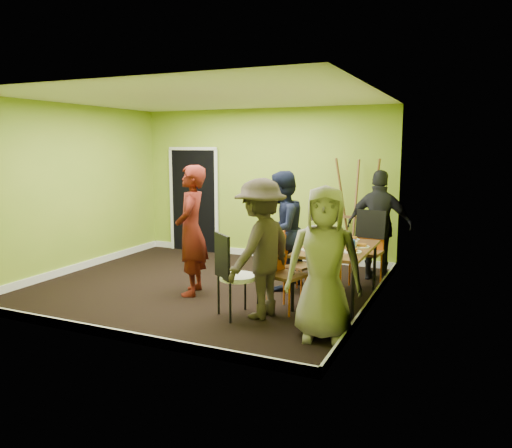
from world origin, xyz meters
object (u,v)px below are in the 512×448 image
Objects in this scene: blue_bottle at (352,247)px; person_standing at (191,231)px; chair_front_end at (326,287)px; person_left_far at (281,230)px; thermos at (342,239)px; chair_left_far at (295,260)px; person_left_near at (261,249)px; person_back_end at (380,225)px; chair_left_near at (282,267)px; chair_bentwood at (232,271)px; dining_table at (337,251)px; orange_bottle at (339,242)px; easel at (357,215)px; chair_back_end at (371,232)px; person_front_end at (324,263)px.

blue_bottle is 2.28m from person_standing.
chair_front_end is at bearing 54.44° from person_standing.
thermos is at bearing 88.98° from person_left_far.
chair_front_end reaches higher than chair_left_far.
person_left_near is 0.99× the size of person_back_end.
chair_left_near is 1.48m from person_standing.
thermos is at bearing 90.69° from chair_bentwood.
person_back_end is at bearing 109.75° from person_standing.
dining_table is 18.75× the size of orange_bottle.
dining_table is at bearing 77.78° from person_back_end.
chair_left_near is 1.11× the size of chair_front_end.
blue_bottle is at bearing 77.97° from chair_left_far.
person_standing reaches higher than chair_left_near.
easel is at bearing 123.40° from person_standing.
chair_back_end is 0.61× the size of person_standing.
orange_bottle is 0.05× the size of person_left_far.
chair_left_far is 1.83m from person_front_end.
person_back_end reaches higher than blue_bottle.
chair_front_end is at bearing 46.63° from person_left_far.
dining_table is 0.87m from chair_left_near.
person_standing reaches higher than chair_front_end.
chair_left_far is 0.44× the size of easel.
person_left_near is at bearing -100.64° from easel.
person_front_end is (0.88, -1.56, 0.37)m from chair_left_far.
chair_left_near is 0.70m from chair_bentwood.
person_front_end is at bearing 63.26° from chair_left_near.
person_left_near is at bearing 70.33° from chair_bentwood.
thermos is 0.53m from blue_bottle.
chair_left_far is 0.85× the size of chair_left_near.
chair_back_end is (0.88, 1.00, 0.32)m from chair_left_far.
chair_front_end is at bearing 41.64° from chair_bentwood.
chair_bentwood is at bearing -147.70° from blue_bottle.
blue_bottle is 1.18m from person_left_near.
person_standing reaches higher than chair_back_end.
chair_front_end is 3.09m from easel.
thermos is 0.97m from person_left_far.
chair_left_near is 2.61m from easel.
chair_back_end is at bearing 79.15° from dining_table.
person_front_end is at bearing 89.15° from person_back_end.
person_left_near reaches higher than dining_table.
person_front_end is at bearing 30.31° from chair_bentwood.
chair_front_end is 0.52× the size of person_left_far.
chair_bentwood is 0.45m from person_left_near.
person_standing is (-2.20, -1.70, 0.13)m from chair_back_end.
thermos is 0.11× the size of person_back_end.
person_left_near is at bearing -124.31° from dining_table.
person_left_near is (0.30, 0.18, 0.28)m from chair_bentwood.
easel is 9.63× the size of thermos.
blue_bottle is at bearing 72.00° from chair_bentwood.
person_left_far is at bearing 172.78° from orange_bottle.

